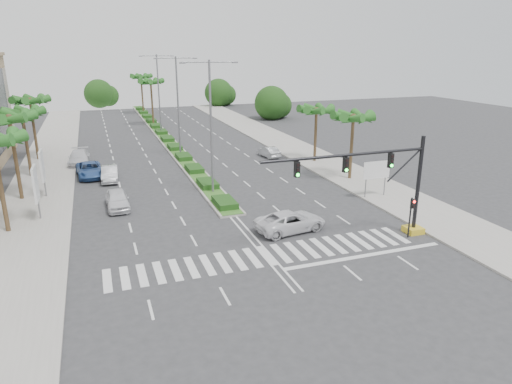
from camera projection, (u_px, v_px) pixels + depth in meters
The scene contains 26 objects.
ground at pixel (267, 256), 29.83m from camera, with size 160.00×160.00×0.00m, color #333335.
footpath_right at pixel (328, 165), 52.62m from camera, with size 6.00×120.00×0.15m, color gray.
footpath_left at pixel (40, 191), 42.87m from camera, with size 6.00×120.00×0.15m, color gray.
median at pixel (162, 135), 70.17m from camera, with size 2.20×75.00×0.20m, color gray.
median_grass at pixel (162, 134), 70.13m from camera, with size 1.80×75.00×0.04m, color #306221.
signal_gantry at pixel (391, 191), 31.75m from camera, with size 12.60×1.20×7.20m.
pedestrian_signal at pixel (411, 211), 32.00m from camera, with size 0.28×0.36×3.00m.
direction_sign at pixel (376, 171), 40.58m from camera, with size 2.70×0.11×3.40m.
billboard_near at pixel (35, 184), 35.04m from camera, with size 0.18×2.10×4.35m.
billboard_far at pixel (42, 166), 40.42m from camera, with size 0.18×2.10×4.35m.
palm_left_mid at pixel (9, 121), 38.53m from camera, with size 4.57×4.68×7.95m.
palm_left_far at pixel (22, 115), 45.89m from camera, with size 4.57×4.68×7.35m.
palm_left_end at pixel (30, 102), 52.95m from camera, with size 4.57×4.68×7.75m.
palm_right_near at pixel (353, 119), 45.16m from camera, with size 4.57×4.68×7.05m.
palm_right_far at pixel (316, 112), 52.42m from camera, with size 4.57×4.68×6.75m.
palm_median_a at pixel (151, 83), 77.00m from camera, with size 4.57×4.68×8.05m.
palm_median_b at pixel (141, 78), 90.45m from camera, with size 4.57×4.68×8.05m.
streetlight_near at pixel (211, 121), 40.32m from camera, with size 5.10×0.25×12.00m.
streetlight_mid at pixel (178, 101), 54.68m from camera, with size 5.10×0.25×12.00m.
streetlight_far at pixel (159, 90), 69.03m from camera, with size 5.10×0.25×12.00m.
car_parked_a at pixel (117, 200), 38.36m from camera, with size 1.81×4.50×1.53m, color silver.
car_parked_b at pixel (110, 174), 46.34m from camera, with size 1.58×4.53×1.49m, color #BCBDC2.
car_parked_c at pixel (90, 170), 47.70m from camera, with size 2.51×5.45×1.51m, color #325799.
car_parked_d at pixel (79, 158), 52.71m from camera, with size 2.24×5.52×1.60m, color silver.
car_crossing at pixel (291, 221), 33.65m from camera, with size 2.49×5.39×1.50m, color white.
car_right at pixel (269, 152), 56.34m from camera, with size 1.39×3.97×1.31m, color #B7B8BD.
Camera 1 is at (-9.82, -25.33, 13.02)m, focal length 32.00 mm.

